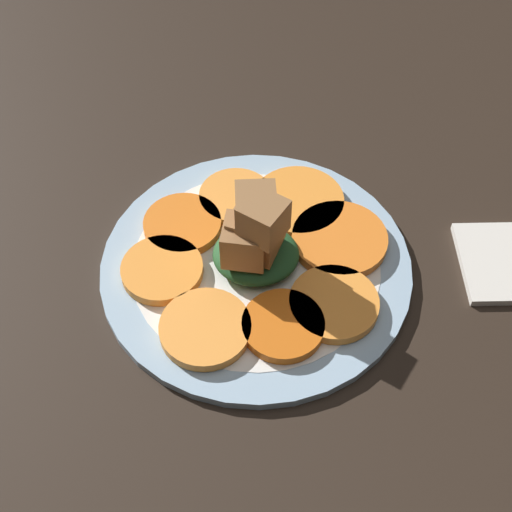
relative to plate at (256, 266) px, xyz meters
The scene contains 12 objects.
table_slab 1.52cm from the plate, ahead, with size 120.00×120.00×2.00cm, color black.
plate is the anchor object (origin of this frame).
carrot_slice_0 8.79cm from the plate, 164.58° to the right, with size 9.59×9.59×1.04cm, color orange.
carrot_slice_1 8.89cm from the plate, 121.37° to the right, with size 9.49×9.49×1.04cm, color orange.
carrot_slice_2 8.60cm from the plate, 76.68° to the right, with size 7.65×7.65×1.04cm, color #F9963A.
carrot_slice_3 8.77cm from the plate, 31.97° to the right, with size 7.93×7.93×1.04cm, color orange.
carrot_slice_4 9.24cm from the plate, ahead, with size 7.95×7.95×1.04cm, color orange.
carrot_slice_5 9.31cm from the plate, 58.88° to the left, with size 8.43×8.43×1.04cm, color #F9953A.
carrot_slice_6 8.16cm from the plate, 106.56° to the left, with size 7.61×7.61×1.04cm, color #D66114.
carrot_slice_7 9.04cm from the plate, 142.75° to the left, with size 8.42×8.42×1.04cm, color orange.
center_pile 4.69cm from the plate, 63.63° to the left, with size 8.43×7.68×9.80cm.
fork 5.96cm from the plate, 92.15° to the right, with size 18.06×3.50×0.40cm.
Camera 1 is at (0.92, 42.90, 58.37)cm, focal length 50.00 mm.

